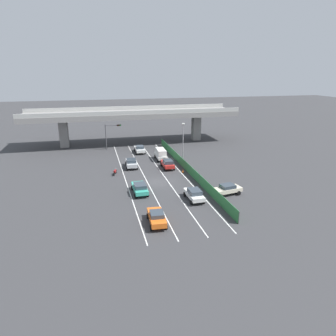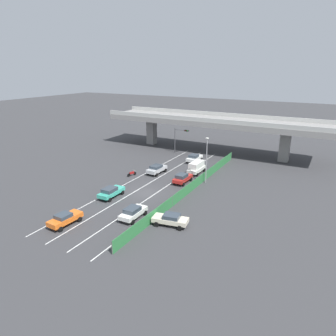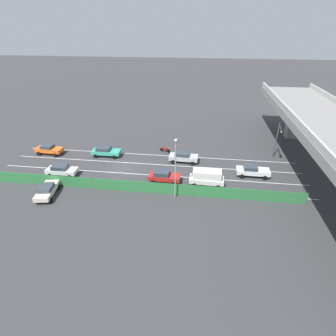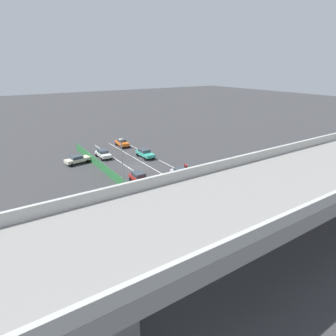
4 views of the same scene
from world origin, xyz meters
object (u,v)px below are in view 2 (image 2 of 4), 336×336
at_px(car_taxi_teal, 111,192).
at_px(car_taxi_orange, 65,218).
at_px(parked_sedan_cream, 171,219).
at_px(car_sedan_white, 194,158).
at_px(car_hatchback_white, 133,212).
at_px(traffic_light, 179,136).
at_px(car_sedan_red, 182,178).
at_px(traffic_cone, 185,189).
at_px(car_van_white, 196,167).
at_px(street_lamp, 207,156).
at_px(car_sedan_silver, 157,169).
at_px(motorcycle, 132,173).

distance_m(car_taxi_teal, car_taxi_orange, 9.62).
bearing_deg(parked_sedan_cream, car_sedan_white, 107.91).
distance_m(car_hatchback_white, traffic_light, 32.65).
bearing_deg(car_taxi_orange, traffic_light, 94.01).
height_order(car_taxi_teal, car_hatchback_white, car_taxi_teal).
bearing_deg(car_taxi_teal, car_sedan_white, 81.21).
bearing_deg(car_sedan_red, car_taxi_teal, -122.54).
relative_size(car_hatchback_white, traffic_cone, 7.26).
bearing_deg(car_van_white, traffic_light, 129.89).
distance_m(car_sedan_red, traffic_light, 18.98).
bearing_deg(car_sedan_white, car_taxi_orange, -95.39).
distance_m(car_sedan_white, traffic_cone, 16.12).
bearing_deg(car_sedan_white, street_lamp, -57.01).
bearing_deg(car_taxi_teal, car_taxi_orange, -87.19).
height_order(car_taxi_teal, car_van_white, car_van_white).
bearing_deg(parked_sedan_cream, traffic_light, 114.83).
height_order(car_taxi_teal, parked_sedan_cream, car_taxi_teal).
bearing_deg(traffic_cone, car_taxi_teal, -139.05).
height_order(car_taxi_orange, parked_sedan_cream, car_taxi_orange).
relative_size(car_van_white, car_sedan_red, 1.07).
bearing_deg(street_lamp, car_sedan_white, 122.99).
bearing_deg(traffic_light, car_sedan_red, -61.68).
xyz_separation_m(car_sedan_white, car_van_white, (3.28, -6.42, 0.35)).
distance_m(traffic_light, traffic_cone, 22.63).
height_order(parked_sedan_cream, street_lamp, street_lamp).
distance_m(car_sedan_red, car_sedan_silver, 6.70).
bearing_deg(street_lamp, car_hatchback_white, -101.29).
height_order(car_hatchback_white, street_lamp, street_lamp).
relative_size(parked_sedan_cream, traffic_cone, 7.77).
xyz_separation_m(car_sedan_red, car_sedan_silver, (-6.34, 2.16, -0.01)).
xyz_separation_m(car_hatchback_white, traffic_light, (-8.99, 31.22, 3.19)).
bearing_deg(street_lamp, car_taxi_teal, -129.17).
xyz_separation_m(car_van_white, street_lamp, (3.40, -3.88, 3.47)).
height_order(car_sedan_white, car_taxi_orange, car_sedan_white).
distance_m(car_sedan_white, street_lamp, 12.87).
relative_size(parked_sedan_cream, street_lamp, 0.59).
height_order(car_taxi_teal, car_sedan_white, car_sedan_white).
bearing_deg(car_taxi_teal, car_hatchback_white, -30.89).
xyz_separation_m(car_sedan_red, car_taxi_orange, (-6.31, -20.23, -0.04)).
height_order(car_van_white, car_sedan_silver, car_van_white).
xyz_separation_m(car_sedan_red, parked_sedan_cream, (5.25, -14.06, -0.06)).
relative_size(parked_sedan_cream, traffic_light, 0.80).
bearing_deg(car_taxi_orange, street_lamp, 66.25).
distance_m(car_van_white, car_sedan_silver, 7.36).
bearing_deg(car_van_white, car_taxi_teal, -112.54).
relative_size(motorcycle, traffic_light, 0.32).
height_order(car_hatchback_white, traffic_cone, car_hatchback_white).
xyz_separation_m(car_sedan_white, parked_sedan_cream, (8.50, -26.29, -0.04)).
bearing_deg(street_lamp, parked_sedan_cream, -83.55).
relative_size(car_sedan_red, street_lamp, 0.55).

